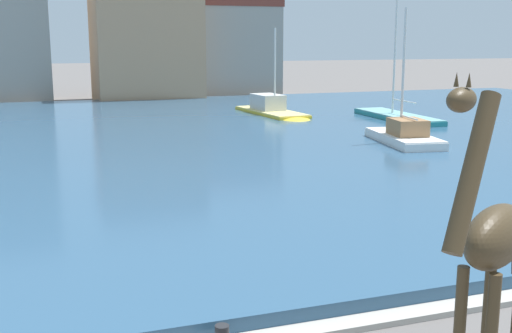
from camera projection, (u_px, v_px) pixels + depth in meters
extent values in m
cube|color=#2D5170|center=(120.00, 142.00, 31.04)|extent=(80.86, 42.78, 0.40)
cylinder|color=#42331E|center=(488.00, 317.00, 9.33)|extent=(0.16, 0.16, 2.21)
ellipsoid|color=#42331E|center=(496.00, 236.00, 8.50)|extent=(1.79, 1.44, 0.84)
cylinder|color=#42331E|center=(472.00, 172.00, 7.48)|extent=(1.11, 0.81, 1.89)
ellipsoid|color=#42331E|center=(461.00, 100.00, 6.94)|extent=(0.59, 0.51, 0.28)
cone|color=#42331E|center=(469.00, 80.00, 6.86)|extent=(0.06, 0.06, 0.16)
cone|color=#42331E|center=(457.00, 79.00, 6.94)|extent=(0.06, 0.06, 0.16)
cube|color=white|center=(403.00, 143.00, 29.63)|extent=(2.87, 5.39, 0.75)
ellipsoid|color=white|center=(384.00, 136.00, 31.98)|extent=(2.09, 2.08, 0.72)
cube|color=silver|center=(404.00, 135.00, 29.55)|extent=(2.81, 5.29, 0.06)
cube|color=#9E7047|center=(407.00, 127.00, 29.10)|extent=(1.70, 2.01, 0.76)
cylinder|color=silver|center=(403.00, 72.00, 29.36)|extent=(0.12, 0.12, 5.82)
cylinder|color=silver|center=(409.00, 117.00, 28.88)|extent=(0.39, 1.78, 0.08)
cube|color=teal|center=(397.00, 120.00, 38.54)|extent=(2.35, 7.82, 0.66)
ellipsoid|color=teal|center=(369.00, 114.00, 41.99)|extent=(1.92, 2.79, 0.63)
cube|color=#6EA5A8|center=(397.00, 114.00, 38.47)|extent=(2.30, 7.67, 0.06)
cylinder|color=silver|center=(395.00, 57.00, 38.34)|extent=(0.12, 0.12, 6.91)
cylinder|color=silver|center=(404.00, 101.00, 37.57)|extent=(0.21, 2.71, 0.08)
cube|color=gold|center=(271.00, 115.00, 41.44)|extent=(2.75, 7.20, 0.56)
ellipsoid|color=gold|center=(295.00, 121.00, 38.45)|extent=(2.17, 2.62, 0.53)
cube|color=#DFCD77|center=(271.00, 111.00, 41.38)|extent=(2.69, 7.06, 0.06)
cube|color=silver|center=(268.00, 102.00, 41.75)|extent=(1.73, 2.58, 1.00)
cylinder|color=silver|center=(275.00, 70.00, 40.39)|extent=(0.12, 0.12, 5.33)
cylinder|color=silver|center=(267.00, 97.00, 41.84)|extent=(0.27, 2.47, 0.08)
cube|color=gray|center=(1.00, 29.00, 51.94)|extent=(7.38, 6.94, 12.02)
cube|color=tan|center=(145.00, 44.00, 53.58)|extent=(8.61, 7.32, 9.59)
cube|color=gray|center=(226.00, 52.00, 58.37)|extent=(8.92, 6.17, 8.04)
cube|color=brown|center=(225.00, 3.00, 57.51)|extent=(9.09, 6.29, 0.80)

